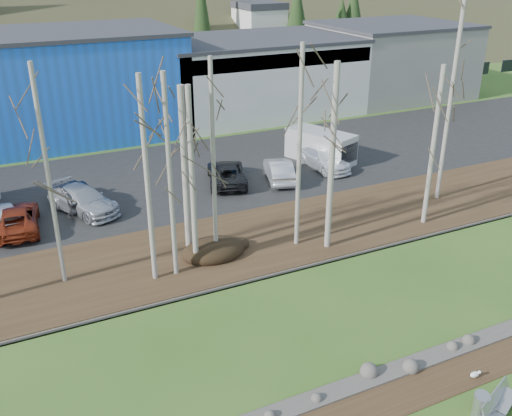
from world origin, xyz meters
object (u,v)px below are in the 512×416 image
seagull (475,374)px  car_1 (73,194)px  bench_damaged (497,406)px  car_6 (323,158)px  car_0 (5,216)px  car_2 (16,219)px  car_5 (227,173)px  litter_bin (480,407)px  car_4 (279,170)px  car_3 (83,200)px  van_white (323,147)px

seagull → car_1: size_ratio=0.10×
bench_damaged → car_6: bearing=50.2°
car_0 → car_2: 0.84m
car_5 → litter_bin: bearing=106.5°
litter_bin → car_0: 24.99m
car_0 → car_2: bearing=122.2°
car_1 → car_4: bearing=163.6°
car_5 → car_1: bearing=14.6°
bench_damaged → car_2: car_2 is taller
car_0 → car_3: size_ratio=0.79×
car_0 → car_4: car_4 is taller
car_1 → car_6: (16.69, -0.91, -0.01)m
bench_damaged → car_1: 24.95m
bench_damaged → car_6: (7.28, 22.20, 0.39)m
car_4 → car_6: (3.86, 0.74, -0.01)m
car_2 → van_white: size_ratio=0.90×
car_1 → car_5: car_1 is taller
car_2 → car_3: bearing=-160.5°
car_4 → bench_damaged: bearing=99.1°
car_0 → van_white: van_white is taller
litter_bin → car_3: (-8.56, 21.72, 0.44)m
car_3 → car_4: 12.47m
car_4 → car_5: car_4 is taller
seagull → car_0: bearing=147.8°
seagull → car_5: bearing=114.6°
car_2 → car_1: bearing=-142.2°
car_5 → car_6: size_ratio=1.04×
car_3 → van_white: 17.10m
bench_damaged → van_white: 24.77m
car_1 → car_3: car_3 is taller
seagull → van_white: 22.95m
car_6 → van_white: bearing=58.5°
bench_damaged → litter_bin: 0.53m
litter_bin → car_5: 22.29m
car_5 → car_6: (7.14, -0.31, 0.01)m
car_0 → car_3: 4.20m
car_3 → car_1: bearing=81.9°
bench_damaged → car_6: size_ratio=0.43×
seagull → car_5: size_ratio=0.09×
litter_bin → car_4: size_ratio=0.20×
seagull → car_4: bearing=105.3°
car_6 → van_white: size_ratio=0.90×
car_0 → car_4: bearing=171.6°
car_3 → car_5: bearing=-22.2°
car_1 → bench_damaged: bearing=103.1°
litter_bin → seagull: 1.93m
seagull → car_1: 23.75m
car_1 → car_3: (0.37, -1.16, 0.02)m
car_2 → seagull: bearing=130.8°
car_1 → van_white: van_white is taller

